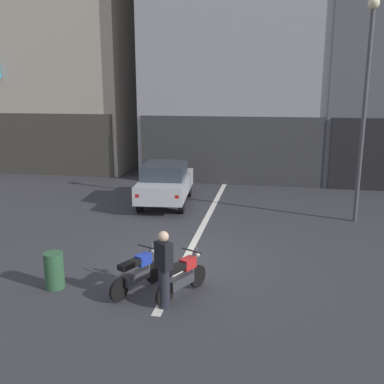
% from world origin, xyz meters
% --- Properties ---
extents(ground_plane, '(120.00, 120.00, 0.00)m').
position_xyz_m(ground_plane, '(0.00, 0.00, 0.00)').
color(ground_plane, '#333338').
extents(lane_centre_line, '(0.20, 18.00, 0.01)m').
position_xyz_m(lane_centre_line, '(0.00, 6.00, 0.00)').
color(lane_centre_line, silver).
rests_on(lane_centre_line, ground).
extents(building_corner_left, '(10.10, 8.29, 14.47)m').
position_xyz_m(building_corner_left, '(-10.65, 14.43, 7.22)').
color(building_corner_left, '#B2A893').
rests_on(building_corner_left, ground).
extents(car_silver_crossing_near, '(2.10, 4.23, 1.64)m').
position_xyz_m(car_silver_crossing_near, '(-1.89, 5.62, 0.89)').
color(car_silver_crossing_near, black).
rests_on(car_silver_crossing_near, ground).
extents(street_lamp, '(0.36, 0.36, 7.19)m').
position_xyz_m(street_lamp, '(5.07, 4.54, 4.35)').
color(street_lamp, '#47474C').
rests_on(street_lamp, ground).
extents(motorcycle_blue_row_leftmost, '(0.80, 1.54, 0.98)m').
position_xyz_m(motorcycle_blue_row_leftmost, '(-0.68, -1.97, 0.46)').
color(motorcycle_blue_row_leftmost, black).
rests_on(motorcycle_blue_row_leftmost, ground).
extents(motorcycle_red_row_left_mid, '(0.83, 1.51, 0.98)m').
position_xyz_m(motorcycle_red_row_left_mid, '(0.35, -2.01, 0.46)').
color(motorcycle_red_row_left_mid, black).
rests_on(motorcycle_red_row_left_mid, ground).
extents(person_by_motorcycles, '(0.42, 0.39, 1.67)m').
position_xyz_m(person_by_motorcycles, '(0.09, -2.59, 0.86)').
color(person_by_motorcycles, '#23232D').
rests_on(person_by_motorcycles, ground).
extents(trash_bin, '(0.44, 0.44, 0.85)m').
position_xyz_m(trash_bin, '(-2.60, -2.15, 0.42)').
color(trash_bin, '#2D5938').
rests_on(trash_bin, ground).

